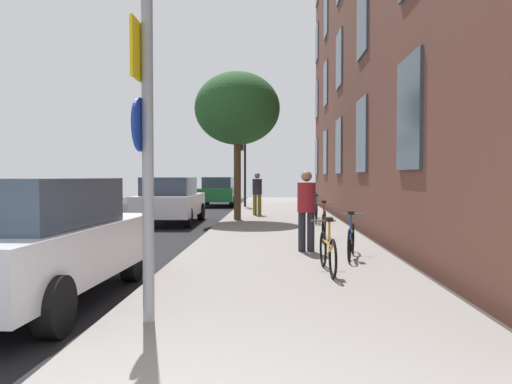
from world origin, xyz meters
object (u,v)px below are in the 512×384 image
object	(u,v)px
bicycle_0	(328,251)
bicycle_3	(316,212)
pedestrian_0	(306,205)
car_1	(171,200)
bicycle_2	(324,224)
bicycle_4	(314,207)
car_2	(219,191)
pedestrian_1	(257,191)
car_0	(40,240)
traffic_light	(243,157)
sign_post	(145,134)
tree_near	(237,109)
bicycle_1	(351,239)

from	to	relation	value
bicycle_0	bicycle_3	distance (m)	8.55
pedestrian_0	car_1	xyz separation A→B (m)	(-4.27, 6.95, -0.22)
bicycle_2	bicycle_4	xyz separation A→B (m)	(0.32, 6.71, -0.01)
bicycle_3	car_2	size ratio (longest dim) A/B	0.39
bicycle_3	pedestrian_0	world-z (taller)	pedestrian_0
bicycle_0	bicycle_3	size ratio (longest dim) A/B	0.93
bicycle_2	pedestrian_1	xyz separation A→B (m)	(-1.89, 7.59, 0.59)
pedestrian_0	car_2	size ratio (longest dim) A/B	0.38
pedestrian_0	car_0	distance (m)	5.35
bicycle_4	pedestrian_0	bearing A→B (deg)	-95.79
bicycle_4	car_1	xyz separation A→B (m)	(-5.15, -1.72, 0.35)
traffic_light	bicycle_3	world-z (taller)	traffic_light
bicycle_3	bicycle_4	distance (m)	2.36
sign_post	pedestrian_0	distance (m)	5.45
bicycle_3	pedestrian_0	xyz separation A→B (m)	(-0.75, -6.31, 0.57)
tree_near	bicycle_3	distance (m)	4.62
bicycle_2	car_1	distance (m)	6.95
bicycle_0	bicycle_1	xyz separation A→B (m)	(0.61, 1.51, -0.00)
bicycle_0	pedestrian_1	bearing A→B (deg)	97.37
pedestrian_1	tree_near	bearing A→B (deg)	-106.63
bicycle_2	car_2	world-z (taller)	car_2
pedestrian_0	bicycle_4	bearing A→B (deg)	84.21
traffic_light	car_0	world-z (taller)	traffic_light
car_2	traffic_light	bearing A→B (deg)	-56.90
bicycle_4	bicycle_0	bearing A→B (deg)	-93.60
traffic_light	bicycle_2	distance (m)	13.57
bicycle_2	car_2	bearing A→B (deg)	105.63
pedestrian_0	pedestrian_1	world-z (taller)	pedestrian_1
traffic_light	car_2	bearing A→B (deg)	123.10
bicycle_2	bicycle_4	size ratio (longest dim) A/B	1.03
pedestrian_0	car_0	xyz separation A→B (m)	(-3.67, -3.88, -0.22)
traffic_light	bicycle_2	world-z (taller)	traffic_light
bicycle_1	pedestrian_0	xyz separation A→B (m)	(-0.80, 0.71, 0.60)
bicycle_4	car_0	world-z (taller)	car_0
traffic_light	bicycle_2	xyz separation A→B (m)	(2.80, -13.10, -2.17)
sign_post	pedestrian_0	size ratio (longest dim) A/B	2.16
car_0	car_1	distance (m)	10.84
car_2	bicycle_0	bearing A→B (deg)	-78.62
tree_near	car_2	distance (m)	10.62
sign_post	pedestrian_0	world-z (taller)	sign_post
tree_near	pedestrian_1	bearing A→B (deg)	73.37
traffic_light	car_1	world-z (taller)	traffic_light
pedestrian_0	bicycle_0	bearing A→B (deg)	-85.02
bicycle_4	car_0	distance (m)	13.35
bicycle_1	car_2	xyz separation A→B (m)	(-4.55, 18.09, 0.38)
sign_post	car_2	distance (m)	22.45
pedestrian_1	car_1	world-z (taller)	pedestrian_1
bicycle_1	bicycle_2	size ratio (longest dim) A/B	0.93
sign_post	car_0	world-z (taller)	sign_post
pedestrian_1	car_2	size ratio (longest dim) A/B	0.39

